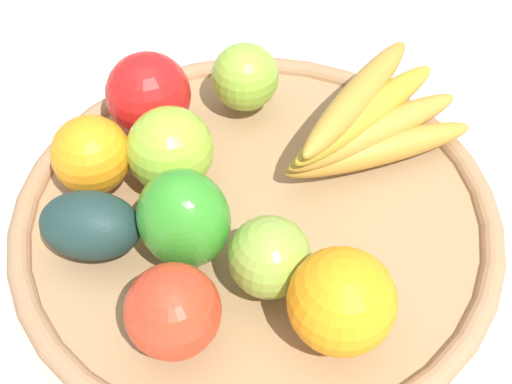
% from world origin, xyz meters
% --- Properties ---
extents(ground_plane, '(2.40, 2.40, 0.00)m').
position_xyz_m(ground_plane, '(0.00, 0.00, 0.00)').
color(ground_plane, '#BBB7A3').
rests_on(ground_plane, ground).
extents(basket, '(0.43, 0.43, 0.03)m').
position_xyz_m(basket, '(0.00, 0.00, 0.01)').
color(basket, '#9E7951').
rests_on(basket, ground_plane).
extents(apple_4, '(0.07, 0.07, 0.07)m').
position_xyz_m(apple_4, '(-0.10, 0.10, 0.07)').
color(apple_4, red).
rests_on(apple_4, basket).
extents(avocado, '(0.09, 0.10, 0.06)m').
position_xyz_m(avocado, '(-0.00, 0.14, 0.06)').
color(avocado, '#1C3532').
rests_on(avocado, basket).
extents(banana_bunch, '(0.14, 0.19, 0.07)m').
position_xyz_m(banana_bunch, '(0.04, -0.12, 0.06)').
color(banana_bunch, '#B88631').
rests_on(banana_bunch, basket).
extents(apple_3, '(0.09, 0.09, 0.07)m').
position_xyz_m(apple_3, '(-0.08, 0.01, 0.06)').
color(apple_3, '#84A33A').
rests_on(apple_3, basket).
extents(orange_1, '(0.09, 0.09, 0.07)m').
position_xyz_m(orange_1, '(0.07, 0.13, 0.06)').
color(orange_1, orange).
rests_on(orange_1, basket).
extents(apple_0, '(0.09, 0.09, 0.08)m').
position_xyz_m(apple_0, '(0.05, 0.06, 0.07)').
color(apple_0, '#91BB34').
rests_on(apple_0, basket).
extents(bell_pepper, '(0.10, 0.10, 0.09)m').
position_xyz_m(bell_pepper, '(-0.03, 0.07, 0.07)').
color(bell_pepper, '#328C24').
rests_on(bell_pepper, basket).
extents(orange_0, '(0.11, 0.11, 0.08)m').
position_xyz_m(orange_0, '(-0.14, -0.02, 0.07)').
color(orange_0, orange).
rests_on(orange_0, basket).
extents(apple_2, '(0.08, 0.08, 0.08)m').
position_xyz_m(apple_2, '(0.13, 0.06, 0.07)').
color(apple_2, red).
rests_on(apple_2, basket).
extents(apple_1, '(0.08, 0.08, 0.07)m').
position_xyz_m(apple_1, '(0.13, -0.03, 0.06)').
color(apple_1, '#88B337').
rests_on(apple_1, basket).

